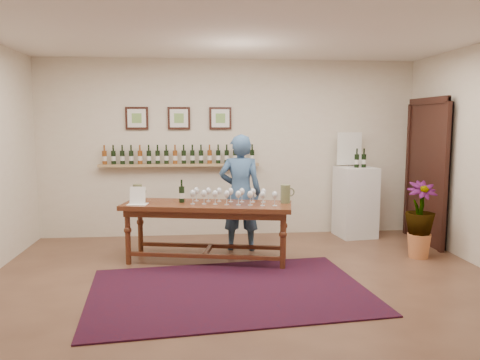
{
  "coord_description": "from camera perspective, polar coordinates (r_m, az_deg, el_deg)",
  "views": [
    {
      "loc": [
        -0.56,
        -4.97,
        1.82
      ],
      "look_at": [
        0.0,
        0.8,
        1.1
      ],
      "focal_mm": 35.0,
      "sensor_mm": 36.0,
      "label": 1
    }
  ],
  "objects": [
    {
      "name": "ground",
      "position": [
        5.32,
        0.85,
        -12.92
      ],
      "size": [
        6.0,
        6.0,
        0.0
      ],
      "primitive_type": "plane",
      "color": "#4F3223",
      "rests_on": "ground"
    },
    {
      "name": "room_shell",
      "position": [
        7.36,
        15.77,
        1.35
      ],
      "size": [
        6.0,
        6.0,
        6.0
      ],
      "color": "beige",
      "rests_on": "ground"
    },
    {
      "name": "rug",
      "position": [
        5.19,
        -1.32,
        -13.35
      ],
      "size": [
        3.14,
        2.26,
        0.02
      ],
      "primitive_type": "cube",
      "rotation": [
        0.0,
        0.0,
        0.1
      ],
      "color": "#4B0D16",
      "rests_on": "ground"
    },
    {
      "name": "tasting_table",
      "position": [
        6.11,
        -4.01,
        -3.92
      ],
      "size": [
        2.27,
        1.13,
        0.77
      ],
      "rotation": [
        0.0,
        0.0,
        -0.21
      ],
      "color": "#4A1912",
      "rests_on": "ground"
    },
    {
      "name": "table_glasses",
      "position": [
        6.06,
        -1.4,
        -1.96
      ],
      "size": [
        1.42,
        0.63,
        0.19
      ],
      "primitive_type": null,
      "rotation": [
        0.0,
        0.0,
        -0.23
      ],
      "color": "silver",
      "rests_on": "tasting_table"
    },
    {
      "name": "table_bottles",
      "position": [
        6.2,
        -7.08,
        -1.42
      ],
      "size": [
        0.27,
        0.17,
        0.27
      ],
      "primitive_type": null,
      "rotation": [
        0.0,
        0.0,
        -0.1
      ],
      "color": "black",
      "rests_on": "tasting_table"
    },
    {
      "name": "pitcher_left",
      "position": [
        6.38,
        -12.38,
        -1.52
      ],
      "size": [
        0.17,
        0.17,
        0.22
      ],
      "primitive_type": null,
      "rotation": [
        0.0,
        0.0,
        -0.18
      ],
      "color": "#5F663F",
      "rests_on": "tasting_table"
    },
    {
      "name": "pitcher_right",
      "position": [
        6.12,
        5.56,
        -1.69
      ],
      "size": [
        0.18,
        0.18,
        0.24
      ],
      "primitive_type": null,
      "rotation": [
        0.0,
        0.0,
        -0.19
      ],
      "color": "#5F663F",
      "rests_on": "tasting_table"
    },
    {
      "name": "menu_card",
      "position": [
        6.14,
        -12.37,
        -1.85
      ],
      "size": [
        0.27,
        0.22,
        0.22
      ],
      "primitive_type": "cube",
      "rotation": [
        0.0,
        0.0,
        -0.16
      ],
      "color": "silver",
      "rests_on": "tasting_table"
    },
    {
      "name": "display_pedestal",
      "position": [
        7.68,
        13.88,
        -2.61
      ],
      "size": [
        0.62,
        0.62,
        1.11
      ],
      "primitive_type": "cube",
      "rotation": [
        0.0,
        0.0,
        0.12
      ],
      "color": "silver",
      "rests_on": "ground"
    },
    {
      "name": "pedestal_bottles",
      "position": [
        7.56,
        14.45,
        2.61
      ],
      "size": [
        0.31,
        0.12,
        0.3
      ],
      "primitive_type": null,
      "rotation": [
        0.0,
        0.0,
        0.12
      ],
      "color": "black",
      "rests_on": "display_pedestal"
    },
    {
      "name": "info_sign",
      "position": [
        7.72,
        13.18,
        3.75
      ],
      "size": [
        0.41,
        0.07,
        0.57
      ],
      "primitive_type": "cube",
      "rotation": [
        0.0,
        0.0,
        0.12
      ],
      "color": "silver",
      "rests_on": "display_pedestal"
    },
    {
      "name": "potted_plant",
      "position": [
        6.73,
        21.09,
        -4.52
      ],
      "size": [
        0.5,
        0.5,
        0.89
      ],
      "rotation": [
        0.0,
        0.0,
        -0.07
      ],
      "color": "#C47241",
      "rests_on": "ground"
    },
    {
      "name": "person",
      "position": [
        6.62,
        0.03,
        -1.56
      ],
      "size": [
        0.65,
        0.48,
        1.65
      ],
      "primitive_type": "imported",
      "rotation": [
        0.0,
        0.0,
        2.99
      ],
      "color": "#34547B",
      "rests_on": "ground"
    }
  ]
}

